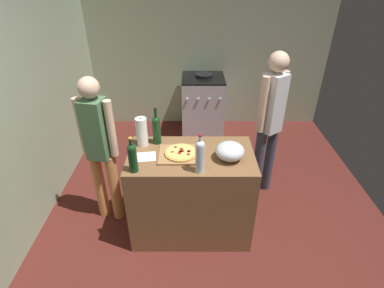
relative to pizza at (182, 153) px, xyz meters
name	(u,v)px	position (x,y,z in m)	size (l,w,h in m)	color
ground_plane	(202,178)	(0.22, 0.86, -0.96)	(4.02, 3.79, 0.02)	#511E19
kitchen_wall_rear	(201,45)	(0.22, 2.51, 0.35)	(4.02, 0.10, 2.60)	#99A889
kitchen_wall_left	(41,81)	(-1.54, 0.86, 0.35)	(0.10, 3.79, 2.60)	#99A889
counter	(192,193)	(0.09, 0.02, -0.49)	(1.15, 0.65, 0.92)	brown
cutting_board	(182,154)	(0.00, 0.00, -0.02)	(0.40, 0.32, 0.02)	#9E7247
pizza	(182,153)	(0.00, 0.00, 0.00)	(0.29, 0.29, 0.03)	tan
mixing_bowl	(231,151)	(0.43, -0.05, 0.05)	(0.26, 0.26, 0.16)	#B2B2B7
paper_towel_roll	(143,132)	(-0.37, 0.19, 0.11)	(0.11, 0.11, 0.28)	white
wine_bottle_clear	(158,129)	(-0.23, 0.22, 0.12)	(0.08, 0.08, 0.36)	#143819
wine_bottle_amber	(133,156)	(-0.38, -0.23, 0.11)	(0.07, 0.07, 0.32)	#143819
wine_bottle_dark	(201,155)	(0.16, -0.24, 0.13)	(0.08, 0.08, 0.35)	silver
recipe_sheet	(145,157)	(-0.33, -0.03, -0.03)	(0.21, 0.15, 0.00)	white
stove	(204,105)	(0.27, 2.11, -0.49)	(0.64, 0.64, 0.96)	#B7B7BC
person_in_stripes	(101,145)	(-0.79, 0.19, -0.05)	(0.36, 0.24, 1.59)	#D88C4C
person_in_red	(271,120)	(0.93, 0.61, 0.02)	(0.31, 0.27, 1.69)	#383D4C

